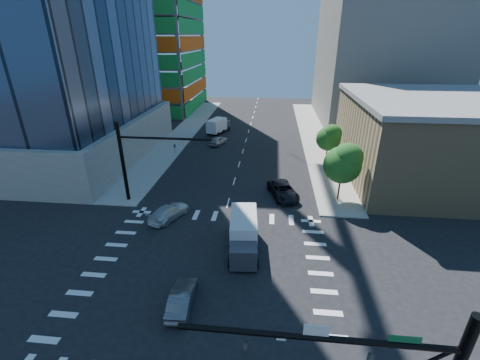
# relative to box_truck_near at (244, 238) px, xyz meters

# --- Properties ---
(ground) EXTENTS (160.00, 160.00, 0.00)m
(ground) POSITION_rel_box_truck_near_xyz_m (-2.58, -3.29, -1.35)
(ground) COLOR black
(ground) RESTS_ON ground
(road_markings) EXTENTS (20.00, 20.00, 0.01)m
(road_markings) POSITION_rel_box_truck_near_xyz_m (-2.58, -3.29, -1.35)
(road_markings) COLOR silver
(road_markings) RESTS_ON ground
(sidewalk_ne) EXTENTS (5.00, 60.00, 0.15)m
(sidewalk_ne) POSITION_rel_box_truck_near_xyz_m (9.92, 36.71, -1.28)
(sidewalk_ne) COLOR gray
(sidewalk_ne) RESTS_ON ground
(sidewalk_nw) EXTENTS (5.00, 60.00, 0.15)m
(sidewalk_nw) POSITION_rel_box_truck_near_xyz_m (-15.08, 36.71, -1.28)
(sidewalk_nw) COLOR gray
(sidewalk_nw) RESTS_ON ground
(construction_building) EXTENTS (25.16, 34.50, 70.60)m
(construction_building) POSITION_rel_box_truck_near_xyz_m (-30.00, 58.64, 23.26)
(construction_building) COLOR slate
(construction_building) RESTS_ON ground
(commercial_building) EXTENTS (20.50, 22.50, 10.60)m
(commercial_building) POSITION_rel_box_truck_near_xyz_m (22.42, 18.71, 3.96)
(commercial_building) COLOR #978058
(commercial_building) RESTS_ON ground
(bg_building_ne) EXTENTS (24.00, 30.00, 28.00)m
(bg_building_ne) POSITION_rel_box_truck_near_xyz_m (24.42, 51.71, 12.65)
(bg_building_ne) COLOR slate
(bg_building_ne) RESTS_ON ground
(signal_mast_nw) EXTENTS (10.20, 0.40, 9.00)m
(signal_mast_nw) POSITION_rel_box_truck_near_xyz_m (-12.58, 8.21, 4.14)
(signal_mast_nw) COLOR black
(signal_mast_nw) RESTS_ON sidewalk_nw
(tree_south) EXTENTS (4.16, 4.16, 6.82)m
(tree_south) POSITION_rel_box_truck_near_xyz_m (10.05, 10.61, 3.33)
(tree_south) COLOR #382316
(tree_south) RESTS_ON sidewalk_ne
(tree_north) EXTENTS (3.54, 3.52, 5.78)m
(tree_north) POSITION_rel_box_truck_near_xyz_m (10.35, 22.61, 2.63)
(tree_north) COLOR #382316
(tree_north) RESTS_ON sidewalk_ne
(car_nb_far) EXTENTS (4.17, 6.15, 1.56)m
(car_nb_far) POSITION_rel_box_truck_near_xyz_m (3.65, 10.97, -0.57)
(car_nb_far) COLOR black
(car_nb_far) RESTS_ON ground
(car_sb_near) EXTENTS (3.88, 5.36, 1.44)m
(car_sb_near) POSITION_rel_box_truck_near_xyz_m (-8.19, 4.84, -0.63)
(car_sb_near) COLOR silver
(car_sb_near) RESTS_ON ground
(car_sb_mid) EXTENTS (3.04, 4.58, 1.45)m
(car_sb_mid) POSITION_rel_box_truck_near_xyz_m (-7.16, 29.79, -0.63)
(car_sb_mid) COLOR #AAADB2
(car_sb_mid) RESTS_ON ground
(car_sb_cross) EXTENTS (1.69, 4.31, 1.40)m
(car_sb_cross) POSITION_rel_box_truck_near_xyz_m (-3.67, -6.69, -0.65)
(car_sb_cross) COLOR #545359
(car_sb_cross) RESTS_ON ground
(box_truck_near) EXTENTS (2.99, 6.03, 3.06)m
(box_truck_near) POSITION_rel_box_truck_near_xyz_m (0.00, 0.00, 0.00)
(box_truck_near) COLOR black
(box_truck_near) RESTS_ON ground
(box_truck_far) EXTENTS (4.00, 5.88, 2.84)m
(box_truck_far) POSITION_rel_box_truck_near_xyz_m (-8.27, 37.17, -0.10)
(box_truck_far) COLOR black
(box_truck_far) RESTS_ON ground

